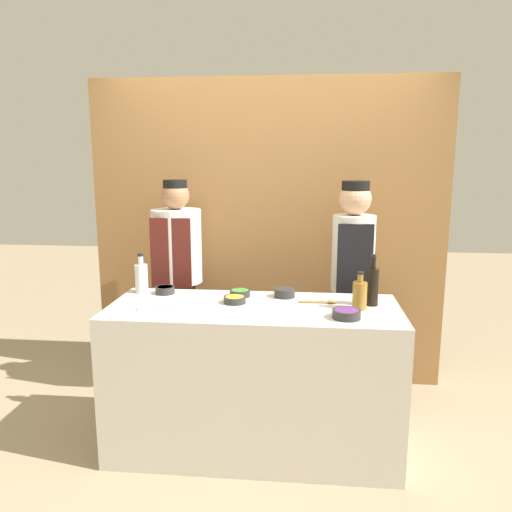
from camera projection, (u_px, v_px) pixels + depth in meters
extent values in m
plane|color=tan|center=(254.00, 446.00, 3.17)|extent=(14.00, 14.00, 0.00)
cube|color=olive|center=(268.00, 234.00, 4.01)|extent=(2.77, 0.18, 2.40)
cube|color=beige|center=(254.00, 378.00, 3.08)|extent=(1.75, 0.70, 0.92)
cylinder|color=#2D2D2D|center=(240.00, 293.00, 3.20)|extent=(0.13, 0.13, 0.04)
cylinder|color=green|center=(240.00, 291.00, 3.20)|extent=(0.11, 0.11, 0.01)
cylinder|color=#2D2D2D|center=(346.00, 314.00, 2.76)|extent=(0.16, 0.16, 0.05)
cylinder|color=#703384|center=(346.00, 311.00, 2.76)|extent=(0.13, 0.13, 0.01)
cylinder|color=#2D2D2D|center=(285.00, 293.00, 3.19)|extent=(0.13, 0.13, 0.05)
cylinder|color=orange|center=(285.00, 290.00, 3.18)|extent=(0.11, 0.11, 0.02)
cylinder|color=#2D2D2D|center=(165.00, 290.00, 3.27)|extent=(0.13, 0.13, 0.05)
cylinder|color=red|center=(165.00, 288.00, 3.26)|extent=(0.10, 0.10, 0.01)
cylinder|color=#2D2D2D|center=(235.00, 300.00, 3.06)|extent=(0.14, 0.14, 0.04)
cylinder|color=yellow|center=(235.00, 297.00, 3.05)|extent=(0.11, 0.11, 0.01)
cube|color=white|center=(175.00, 305.00, 2.99)|extent=(0.40, 0.23, 0.02)
cylinder|color=silver|center=(141.00, 279.00, 3.28)|extent=(0.08, 0.08, 0.19)
cylinder|color=silver|center=(141.00, 260.00, 3.26)|extent=(0.03, 0.03, 0.06)
cylinder|color=black|center=(140.00, 255.00, 3.25)|extent=(0.04, 0.04, 0.02)
cylinder|color=black|center=(372.00, 287.00, 2.99)|extent=(0.07, 0.07, 0.22)
cylinder|color=black|center=(373.00, 263.00, 2.97)|extent=(0.03, 0.03, 0.07)
cylinder|color=black|center=(374.00, 256.00, 2.96)|extent=(0.03, 0.03, 0.02)
cylinder|color=olive|center=(360.00, 296.00, 2.92)|extent=(0.08, 0.08, 0.16)
cylinder|color=olive|center=(360.00, 278.00, 2.90)|extent=(0.03, 0.03, 0.05)
cylinder|color=black|center=(361.00, 273.00, 2.89)|extent=(0.04, 0.04, 0.01)
cylinder|color=#B2844C|center=(314.00, 302.00, 3.05)|extent=(0.19, 0.02, 0.02)
ellipsoid|color=#B2844C|center=(332.00, 301.00, 3.04)|extent=(0.05, 0.04, 0.02)
cylinder|color=#28282D|center=(180.00, 338.00, 3.83)|extent=(0.26, 0.26, 0.88)
cylinder|color=silver|center=(177.00, 246.00, 3.69)|extent=(0.36, 0.36, 0.54)
cube|color=#561E19|center=(171.00, 253.00, 3.53)|extent=(0.29, 0.02, 0.50)
sphere|color=#9E704C|center=(175.00, 195.00, 3.62)|extent=(0.20, 0.20, 0.20)
cylinder|color=black|center=(175.00, 185.00, 3.60)|extent=(0.17, 0.17, 0.07)
cylinder|color=#28282D|center=(350.00, 346.00, 3.71)|extent=(0.22, 0.22, 0.85)
cylinder|color=silver|center=(353.00, 253.00, 3.57)|extent=(0.30, 0.30, 0.55)
cube|color=black|center=(355.00, 260.00, 3.43)|extent=(0.24, 0.02, 0.50)
sphere|color=tan|center=(355.00, 199.00, 3.50)|extent=(0.23, 0.23, 0.23)
cylinder|color=black|center=(356.00, 187.00, 3.48)|extent=(0.19, 0.19, 0.08)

